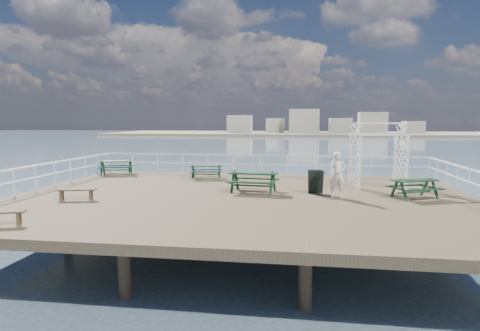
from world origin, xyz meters
name	(u,v)px	position (x,y,z in m)	size (l,w,h in m)	color
ground	(242,200)	(0.00, 0.00, -0.15)	(18.00, 14.00, 0.30)	brown
sea_backdrop	(335,131)	(12.54, 134.07, -0.51)	(300.00, 300.00, 9.20)	#455C74
railing	(249,167)	(-0.07, 2.57, 0.87)	(17.77, 13.76, 1.10)	white
picnic_table_a	(116,164)	(-7.80, 5.61, 0.56)	(2.12, 1.89, 0.87)	#133520
picnic_table_b	(206,169)	(-2.55, 4.75, 0.50)	(1.81, 1.56, 0.79)	#133520
picnic_table_c	(415,185)	(6.59, 0.47, 0.52)	(2.09, 1.93, 0.81)	#133520
picnic_table_d	(253,178)	(0.35, 0.95, 0.60)	(2.08, 1.75, 0.94)	#133520
flat_bench_near	(76,192)	(-5.99, -1.78, 0.31)	(1.47, 0.64, 0.41)	brown
trellis_arbor	(378,159)	(5.62, 2.98, 1.27)	(2.54, 1.77, 2.87)	white
sandwich_board	(316,182)	(2.89, 1.00, 0.47)	(0.65, 0.52, 0.97)	black
person	(337,175)	(3.68, 0.26, 0.88)	(0.64, 0.42, 1.76)	white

